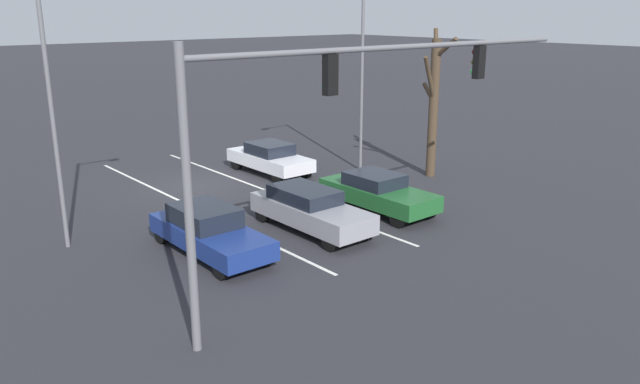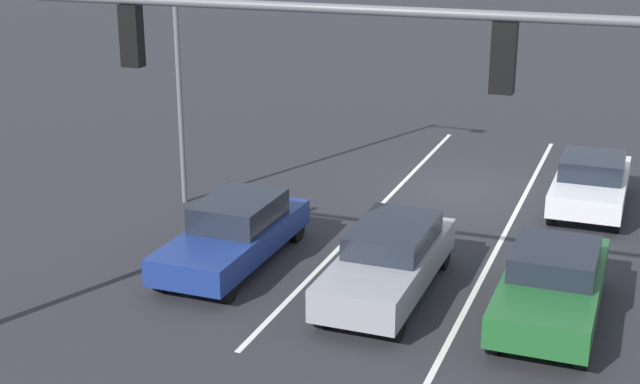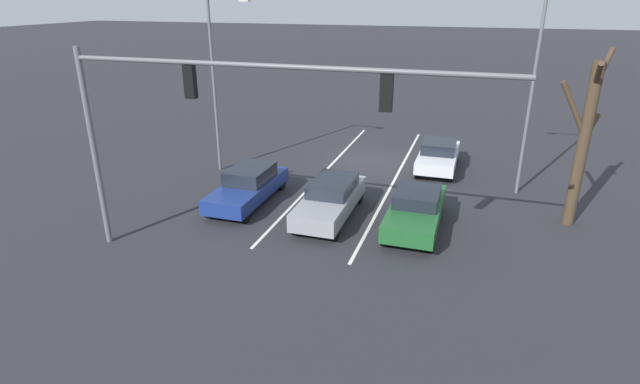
{
  "view_description": "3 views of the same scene",
  "coord_description": "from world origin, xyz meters",
  "px_view_note": "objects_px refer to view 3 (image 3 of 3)",
  "views": [
    {
      "loc": [
        12.47,
        22.88,
        7.2
      ],
      "look_at": [
        -0.16,
        7.81,
        1.42
      ],
      "focal_mm": 35.0,
      "sensor_mm": 36.0,
      "label": 1
    },
    {
      "loc": [
        -4.75,
        23.6,
        7.7
      ],
      "look_at": [
        1.3,
        7.75,
        2.16
      ],
      "focal_mm": 50.0,
      "sensor_mm": 36.0,
      "label": 2
    },
    {
      "loc": [
        -5.15,
        24.4,
        8.06
      ],
      "look_at": [
        -0.09,
        8.78,
        1.55
      ],
      "focal_mm": 28.0,
      "sensor_mm": 36.0,
      "label": 3
    }
  ],
  "objects_px": {
    "car_gray_midlane_front": "(331,198)",
    "bare_tree_near": "(584,139)",
    "car_darkgreen_leftlane_front": "(416,209)",
    "car_navy_rightlane_front": "(248,185)",
    "traffic_signal_gantry": "(200,107)",
    "car_white_leftlane_second": "(438,155)",
    "street_lamp_left_shoulder": "(528,76)",
    "street_lamp_right_shoulder": "(217,73)"
  },
  "relations": [
    {
      "from": "car_gray_midlane_front",
      "to": "bare_tree_near",
      "type": "distance_m",
      "value": 9.31
    },
    {
      "from": "car_darkgreen_leftlane_front",
      "to": "car_navy_rightlane_front",
      "type": "relative_size",
      "value": 0.99
    },
    {
      "from": "traffic_signal_gantry",
      "to": "bare_tree_near",
      "type": "height_order",
      "value": "traffic_signal_gantry"
    },
    {
      "from": "car_white_leftlane_second",
      "to": "bare_tree_near",
      "type": "xyz_separation_m",
      "value": [
        -5.3,
        4.93,
        2.57
      ]
    },
    {
      "from": "car_gray_midlane_front",
      "to": "street_lamp_left_shoulder",
      "type": "xyz_separation_m",
      "value": [
        -6.78,
        -4.89,
        4.25
      ]
    },
    {
      "from": "car_darkgreen_leftlane_front",
      "to": "traffic_signal_gantry",
      "type": "xyz_separation_m",
      "value": [
        5.94,
        4.44,
        4.28
      ]
    },
    {
      "from": "car_darkgreen_leftlane_front",
      "to": "street_lamp_right_shoulder",
      "type": "height_order",
      "value": "street_lamp_right_shoulder"
    },
    {
      "from": "car_darkgreen_leftlane_front",
      "to": "car_white_leftlane_second",
      "type": "relative_size",
      "value": 1.05
    },
    {
      "from": "street_lamp_right_shoulder",
      "to": "car_gray_midlane_front",
      "type": "bearing_deg",
      "value": 150.63
    },
    {
      "from": "car_darkgreen_leftlane_front",
      "to": "car_gray_midlane_front",
      "type": "bearing_deg",
      "value": 0.77
    },
    {
      "from": "car_gray_midlane_front",
      "to": "bare_tree_near",
      "type": "height_order",
      "value": "bare_tree_near"
    },
    {
      "from": "car_white_leftlane_second",
      "to": "street_lamp_right_shoulder",
      "type": "bearing_deg",
      "value": 18.44
    },
    {
      "from": "car_navy_rightlane_front",
      "to": "street_lamp_right_shoulder",
      "type": "relative_size",
      "value": 0.58
    },
    {
      "from": "street_lamp_right_shoulder",
      "to": "car_navy_rightlane_front",
      "type": "bearing_deg",
      "value": 131.2
    },
    {
      "from": "car_darkgreen_leftlane_front",
      "to": "bare_tree_near",
      "type": "height_order",
      "value": "bare_tree_near"
    },
    {
      "from": "car_gray_midlane_front",
      "to": "bare_tree_near",
      "type": "bearing_deg",
      "value": -166.3
    },
    {
      "from": "bare_tree_near",
      "to": "traffic_signal_gantry",
      "type": "bearing_deg",
      "value": 29.8
    },
    {
      "from": "car_darkgreen_leftlane_front",
      "to": "car_gray_midlane_front",
      "type": "height_order",
      "value": "car_gray_midlane_front"
    },
    {
      "from": "street_lamp_right_shoulder",
      "to": "street_lamp_left_shoulder",
      "type": "bearing_deg",
      "value": -174.98
    },
    {
      "from": "car_navy_rightlane_front",
      "to": "street_lamp_left_shoulder",
      "type": "distance_m",
      "value": 12.16
    },
    {
      "from": "traffic_signal_gantry",
      "to": "bare_tree_near",
      "type": "relative_size",
      "value": 2.03
    },
    {
      "from": "street_lamp_right_shoulder",
      "to": "car_darkgreen_leftlane_front",
      "type": "bearing_deg",
      "value": 159.57
    },
    {
      "from": "car_navy_rightlane_front",
      "to": "street_lamp_right_shoulder",
      "type": "distance_m",
      "value": 5.97
    },
    {
      "from": "car_gray_midlane_front",
      "to": "car_white_leftlane_second",
      "type": "height_order",
      "value": "car_gray_midlane_front"
    },
    {
      "from": "traffic_signal_gantry",
      "to": "street_lamp_right_shoulder",
      "type": "height_order",
      "value": "street_lamp_right_shoulder"
    },
    {
      "from": "street_lamp_left_shoulder",
      "to": "traffic_signal_gantry",
      "type": "bearing_deg",
      "value": 44.45
    },
    {
      "from": "car_darkgreen_leftlane_front",
      "to": "traffic_signal_gantry",
      "type": "relative_size",
      "value": 0.36
    },
    {
      "from": "car_gray_midlane_front",
      "to": "car_navy_rightlane_front",
      "type": "distance_m",
      "value": 3.68
    },
    {
      "from": "street_lamp_left_shoulder",
      "to": "car_darkgreen_leftlane_front",
      "type": "bearing_deg",
      "value": 53.95
    },
    {
      "from": "car_white_leftlane_second",
      "to": "street_lamp_left_shoulder",
      "type": "relative_size",
      "value": 0.51
    },
    {
      "from": "traffic_signal_gantry",
      "to": "street_lamp_right_shoulder",
      "type": "distance_m",
      "value": 9.01
    },
    {
      "from": "car_white_leftlane_second",
      "to": "street_lamp_right_shoulder",
      "type": "xyz_separation_m",
      "value": [
        9.99,
        3.33,
        3.95
      ]
    },
    {
      "from": "car_white_leftlane_second",
      "to": "street_lamp_right_shoulder",
      "type": "distance_m",
      "value": 11.25
    },
    {
      "from": "car_white_leftlane_second",
      "to": "car_navy_rightlane_front",
      "type": "bearing_deg",
      "value": 43.49
    },
    {
      "from": "car_darkgreen_leftlane_front",
      "to": "bare_tree_near",
      "type": "relative_size",
      "value": 0.73
    },
    {
      "from": "car_navy_rightlane_front",
      "to": "car_white_leftlane_second",
      "type": "bearing_deg",
      "value": -136.51
    },
    {
      "from": "car_gray_midlane_front",
      "to": "street_lamp_right_shoulder",
      "type": "xyz_separation_m",
      "value": [
        6.6,
        -3.71,
        3.94
      ]
    },
    {
      "from": "car_navy_rightlane_front",
      "to": "bare_tree_near",
      "type": "xyz_separation_m",
      "value": [
        -12.36,
        -1.76,
        2.58
      ]
    },
    {
      "from": "car_darkgreen_leftlane_front",
      "to": "street_lamp_left_shoulder",
      "type": "distance_m",
      "value": 7.36
    },
    {
      "from": "street_lamp_right_shoulder",
      "to": "bare_tree_near",
      "type": "xyz_separation_m",
      "value": [
        -15.29,
        1.6,
        -1.38
      ]
    },
    {
      "from": "bare_tree_near",
      "to": "car_white_leftlane_second",
      "type": "bearing_deg",
      "value": -42.9
    },
    {
      "from": "street_lamp_right_shoulder",
      "to": "street_lamp_left_shoulder",
      "type": "relative_size",
      "value": 0.93
    }
  ]
}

